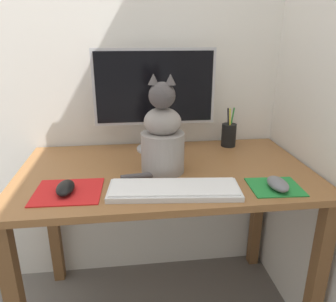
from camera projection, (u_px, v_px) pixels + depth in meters
name	position (u px, v px, depth m)	size (l,w,h in m)	color
wall_back	(155.00, 25.00, 1.43)	(7.00, 0.04, 2.50)	silver
wall_side_right	(330.00, 23.00, 1.17)	(0.04, 7.00, 2.50)	silver
desk	(165.00, 194.00, 1.32)	(1.13, 0.65, 0.71)	brown
monitor	(155.00, 94.00, 1.41)	(0.52, 0.17, 0.44)	#B2B2B7
keyboard	(174.00, 189.00, 1.08)	(0.45, 0.19, 0.02)	silver
mousepad_left	(68.00, 192.00, 1.09)	(0.23, 0.20, 0.00)	red
mousepad_right	(275.00, 187.00, 1.12)	(0.18, 0.16, 0.00)	#238438
computer_mouse_left	(65.00, 188.00, 1.08)	(0.06, 0.11, 0.03)	black
computer_mouse_right	(278.00, 184.00, 1.10)	(0.06, 0.11, 0.03)	slate
cat	(162.00, 137.00, 1.21)	(0.26, 0.19, 0.37)	gray
pen_cup	(229.00, 135.00, 1.52)	(0.07, 0.07, 0.18)	black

